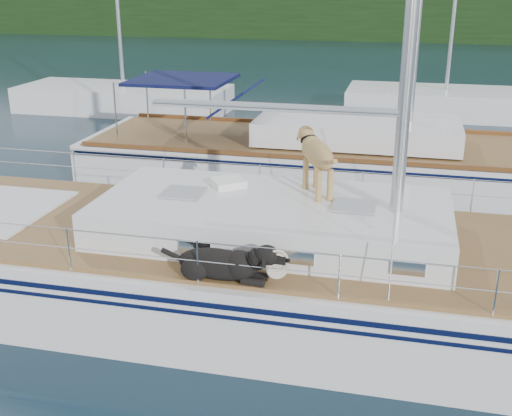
# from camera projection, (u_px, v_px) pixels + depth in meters

# --- Properties ---
(ground) EXTENTS (120.00, 120.00, 0.00)m
(ground) POSITION_uv_depth(u_px,v_px,m) (223.00, 303.00, 10.31)
(ground) COLOR black
(ground) RESTS_ON ground
(tree_line) EXTENTS (90.00, 3.00, 6.00)m
(tree_line) POSITION_uv_depth(u_px,v_px,m) (381.00, 1.00, 50.41)
(tree_line) COLOR black
(tree_line) RESTS_ON ground
(shore_bank) EXTENTS (92.00, 1.00, 1.20)m
(shore_bank) POSITION_uv_depth(u_px,v_px,m) (380.00, 31.00, 52.33)
(shore_bank) COLOR #595147
(shore_bank) RESTS_ON ground
(main_sailboat) EXTENTS (12.00, 3.80, 14.01)m
(main_sailboat) POSITION_uv_depth(u_px,v_px,m) (228.00, 265.00, 10.05)
(main_sailboat) COLOR white
(main_sailboat) RESTS_ON ground
(neighbor_sailboat) EXTENTS (11.00, 3.50, 13.30)m
(neighbor_sailboat) POSITION_uv_depth(u_px,v_px,m) (311.00, 160.00, 15.94)
(neighbor_sailboat) COLOR white
(neighbor_sailboat) RESTS_ON ground
(bg_boat_west) EXTENTS (8.00, 3.00, 11.65)m
(bg_boat_west) POSITION_uv_depth(u_px,v_px,m) (124.00, 99.00, 24.69)
(bg_boat_west) COLOR white
(bg_boat_west) RESTS_ON ground
(bg_boat_center) EXTENTS (7.20, 3.00, 11.65)m
(bg_boat_center) POSITION_uv_depth(u_px,v_px,m) (445.00, 103.00, 23.91)
(bg_boat_center) COLOR white
(bg_boat_center) RESTS_ON ground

